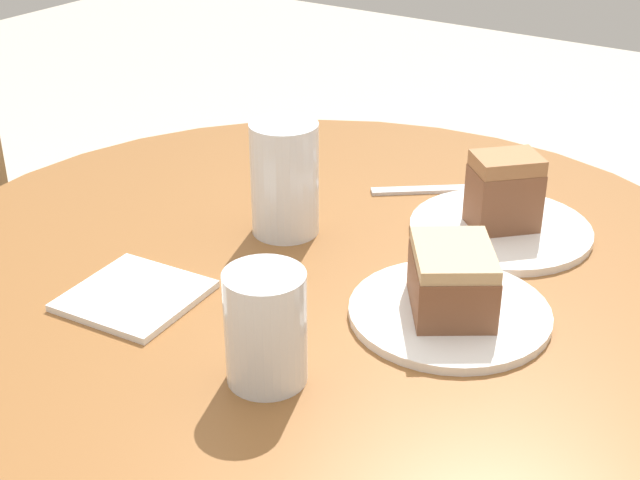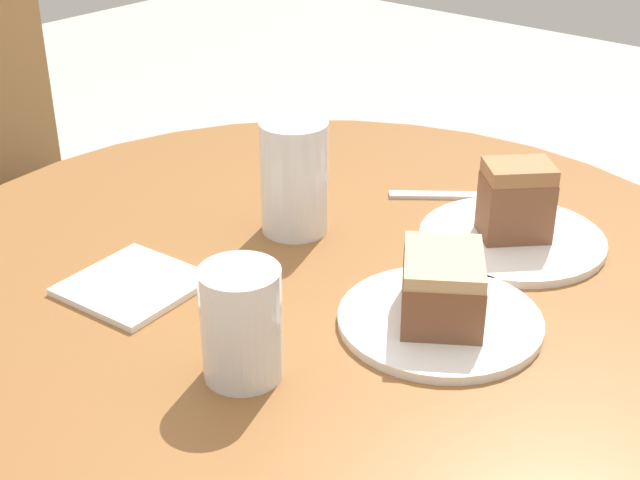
{
  "view_description": "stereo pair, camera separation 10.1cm",
  "coord_description": "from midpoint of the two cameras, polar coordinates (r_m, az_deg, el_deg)",
  "views": [
    {
      "loc": [
        -0.75,
        -0.5,
        1.29
      ],
      "look_at": [
        0.0,
        0.0,
        0.82
      ],
      "focal_mm": 50.0,
      "sensor_mm": 36.0,
      "label": 1
    },
    {
      "loc": [
        -0.69,
        -0.58,
        1.29
      ],
      "look_at": [
        0.0,
        0.0,
        0.82
      ],
      "focal_mm": 50.0,
      "sensor_mm": 36.0,
      "label": 2
    }
  ],
  "objects": [
    {
      "name": "cake_slice_far",
      "position": [
        0.92,
        5.38,
        -2.6
      ],
      "size": [
        0.13,
        0.13,
        0.07
      ],
      "rotation": [
        0.0,
        0.0,
        2.17
      ],
      "color": "brown",
      "rests_on": "plate_far"
    },
    {
      "name": "fork",
      "position": [
        1.23,
        5.25,
        3.19
      ],
      "size": [
        0.13,
        0.16,
        0.0
      ],
      "rotation": [
        0.0,
        0.0,
        2.24
      ],
      "color": "silver",
      "rests_on": "table"
    },
    {
      "name": "plate_near",
      "position": [
        1.12,
        8.97,
        0.62
      ],
      "size": [
        0.23,
        0.23,
        0.01
      ],
      "color": "white",
      "rests_on": "table"
    },
    {
      "name": "cake_slice_near",
      "position": [
        1.1,
        9.16,
        3.02
      ],
      "size": [
        0.1,
        0.1,
        0.09
      ],
      "rotation": [
        0.0,
        0.0,
        0.79
      ],
      "color": "brown",
      "rests_on": "plate_near"
    },
    {
      "name": "napkin_stack",
      "position": [
        1.0,
        -14.63,
        -3.56
      ],
      "size": [
        0.14,
        0.14,
        0.01
      ],
      "rotation": [
        0.0,
        0.0,
        0.08
      ],
      "color": "white",
      "rests_on": "table"
    },
    {
      "name": "plate_far",
      "position": [
        0.95,
        5.27,
        -4.73
      ],
      "size": [
        0.21,
        0.21,
        0.01
      ],
      "color": "white",
      "rests_on": "table"
    },
    {
      "name": "table",
      "position": [
        1.15,
        -2.57,
        -11.21
      ],
      "size": [
        1.02,
        1.02,
        0.78
      ],
      "color": "brown",
      "rests_on": "ground_plane"
    },
    {
      "name": "glass_lemonade",
      "position": [
        0.83,
        -6.99,
        -5.99
      ],
      "size": [
        0.08,
        0.08,
        0.11
      ],
      "color": "beige",
      "rests_on": "table"
    },
    {
      "name": "glass_water",
      "position": [
        1.09,
        -4.92,
        3.47
      ],
      "size": [
        0.08,
        0.08,
        0.14
      ],
      "color": "silver",
      "rests_on": "table"
    }
  ]
}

